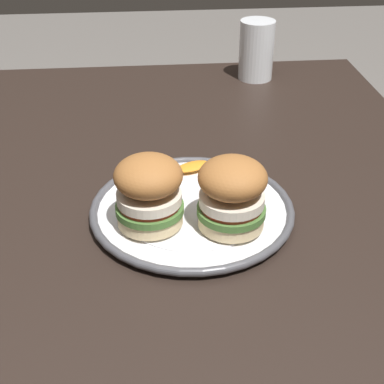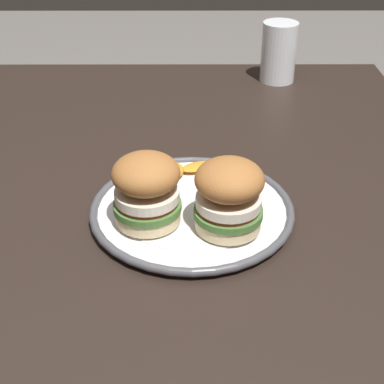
{
  "view_description": "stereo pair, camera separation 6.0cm",
  "coord_description": "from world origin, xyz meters",
  "px_view_note": "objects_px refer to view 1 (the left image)",
  "views": [
    {
      "loc": [
        -0.66,
        0.04,
        1.21
      ],
      "look_at": [
        0.02,
        -0.02,
        0.78
      ],
      "focal_mm": 52.82,
      "sensor_mm": 36.0,
      "label": 1
    },
    {
      "loc": [
        -0.66,
        -0.02,
        1.21
      ],
      "look_at": [
        0.02,
        -0.02,
        0.78
      ],
      "focal_mm": 52.82,
      "sensor_mm": 36.0,
      "label": 2
    }
  ],
  "objects_px": {
    "sandwich_half_left": "(232,193)",
    "sandwich_half_right": "(149,191)",
    "dinner_plate": "(192,210)",
    "dining_table": "(177,273)",
    "drinking_glass": "(256,54)"
  },
  "relations": [
    {
      "from": "sandwich_half_left",
      "to": "sandwich_half_right",
      "type": "distance_m",
      "value": 0.11
    },
    {
      "from": "dinner_plate",
      "to": "dining_table",
      "type": "bearing_deg",
      "value": 124.36
    },
    {
      "from": "dinner_plate",
      "to": "sandwich_half_left",
      "type": "xyz_separation_m",
      "value": [
        -0.05,
        -0.05,
        0.06
      ]
    },
    {
      "from": "dinner_plate",
      "to": "drinking_glass",
      "type": "relative_size",
      "value": 2.28
    },
    {
      "from": "dining_table",
      "to": "sandwich_half_right",
      "type": "relative_size",
      "value": 11.41
    },
    {
      "from": "sandwich_half_right",
      "to": "dining_table",
      "type": "bearing_deg",
      "value": -61.76
    },
    {
      "from": "sandwich_half_right",
      "to": "sandwich_half_left",
      "type": "bearing_deg",
      "value": -98.03
    },
    {
      "from": "sandwich_half_left",
      "to": "drinking_glass",
      "type": "height_order",
      "value": "drinking_glass"
    },
    {
      "from": "dining_table",
      "to": "dinner_plate",
      "type": "relative_size",
      "value": 4.43
    },
    {
      "from": "sandwich_half_left",
      "to": "dinner_plate",
      "type": "bearing_deg",
      "value": 43.2
    },
    {
      "from": "drinking_glass",
      "to": "dining_table",
      "type": "bearing_deg",
      "value": 158.57
    },
    {
      "from": "dining_table",
      "to": "sandwich_half_right",
      "type": "bearing_deg",
      "value": 118.24
    },
    {
      "from": "dinner_plate",
      "to": "drinking_glass",
      "type": "distance_m",
      "value": 0.57
    },
    {
      "from": "dinner_plate",
      "to": "sandwich_half_left",
      "type": "relative_size",
      "value": 2.85
    },
    {
      "from": "sandwich_half_left",
      "to": "sandwich_half_right",
      "type": "height_order",
      "value": "same"
    }
  ]
}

